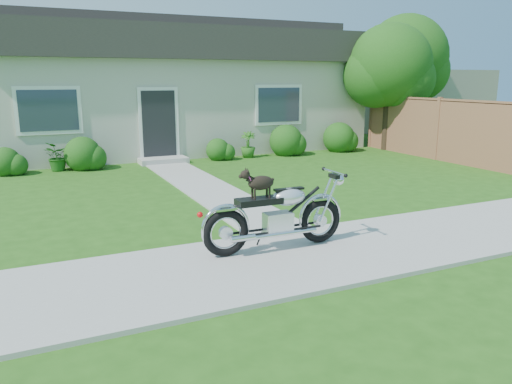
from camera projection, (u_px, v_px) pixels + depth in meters
ground at (400, 240)px, 7.72m from camera, size 80.00×80.00×0.00m
sidewalk at (400, 239)px, 7.71m from camera, size 24.00×2.20×0.04m
walkway at (203, 186)px, 11.53m from camera, size 1.20×8.00×0.03m
house at (178, 87)px, 17.85m from camera, size 12.60×7.03×4.50m
fence at (438, 129)px, 15.18m from camera, size 0.12×6.62×1.90m
tree_near at (394, 69)px, 16.90m from camera, size 2.82×2.79×4.28m
tree_far at (409, 61)px, 18.93m from camera, size 3.14×3.14×4.82m
shrub_row at (231, 145)px, 15.40m from camera, size 11.19×1.08×1.08m
potted_plant_left at (58, 156)px, 13.41m from camera, size 0.84×0.89×0.79m
potted_plant_right at (248, 145)px, 15.69m from camera, size 0.61×0.61×0.82m
motorcycle_with_dog at (277, 214)px, 7.10m from camera, size 2.22×0.60×1.19m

